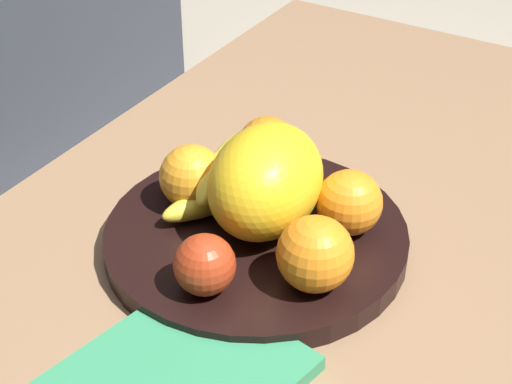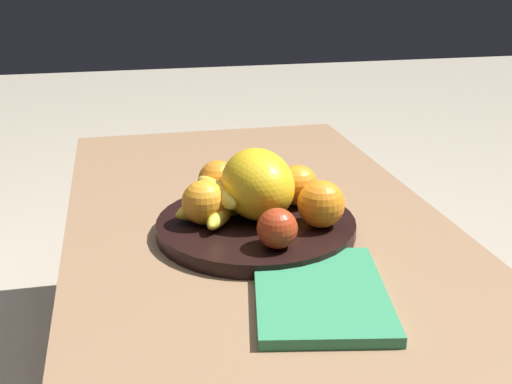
{
  "view_description": "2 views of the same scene",
  "coord_description": "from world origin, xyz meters",
  "px_view_note": "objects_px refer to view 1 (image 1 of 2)",
  "views": [
    {
      "loc": [
        -0.69,
        -0.37,
        1.0
      ],
      "look_at": [
        -0.05,
        0.02,
        0.49
      ],
      "focal_mm": 58.78,
      "sensor_mm": 36.0,
      "label": 1
    },
    {
      "loc": [
        -1.02,
        0.23,
        0.87
      ],
      "look_at": [
        -0.05,
        0.02,
        0.49
      ],
      "focal_mm": 44.7,
      "sensor_mm": 36.0,
      "label": 2
    }
  ],
  "objects_px": {
    "fruit_bowl": "(256,238)",
    "melon_large_front": "(266,181)",
    "orange_right": "(268,147)",
    "orange_back": "(347,205)",
    "banana_bunch": "(225,184)",
    "coffee_table": "(289,255)",
    "apple_front": "(205,265)",
    "orange_front": "(192,177)",
    "orange_left": "(315,254)"
  },
  "relations": [
    {
      "from": "fruit_bowl",
      "to": "melon_large_front",
      "type": "distance_m",
      "value": 0.07
    },
    {
      "from": "melon_large_front",
      "to": "orange_right",
      "type": "relative_size",
      "value": 2.12
    },
    {
      "from": "fruit_bowl",
      "to": "orange_right",
      "type": "relative_size",
      "value": 4.57
    },
    {
      "from": "orange_back",
      "to": "banana_bunch",
      "type": "relative_size",
      "value": 0.43
    },
    {
      "from": "banana_bunch",
      "to": "orange_right",
      "type": "bearing_deg",
      "value": -5.51
    },
    {
      "from": "coffee_table",
      "to": "melon_large_front",
      "type": "xyz_separation_m",
      "value": [
        -0.04,
        0.01,
        0.13
      ]
    },
    {
      "from": "melon_large_front",
      "to": "apple_front",
      "type": "height_order",
      "value": "melon_large_front"
    },
    {
      "from": "fruit_bowl",
      "to": "orange_front",
      "type": "relative_size",
      "value": 4.53
    },
    {
      "from": "coffee_table",
      "to": "orange_right",
      "type": "bearing_deg",
      "value": 49.45
    },
    {
      "from": "banana_bunch",
      "to": "coffee_table",
      "type": "bearing_deg",
      "value": -67.63
    },
    {
      "from": "melon_large_front",
      "to": "banana_bunch",
      "type": "distance_m",
      "value": 0.07
    },
    {
      "from": "orange_right",
      "to": "apple_front",
      "type": "bearing_deg",
      "value": -165.73
    },
    {
      "from": "coffee_table",
      "to": "apple_front",
      "type": "distance_m",
      "value": 0.19
    },
    {
      "from": "orange_right",
      "to": "banana_bunch",
      "type": "bearing_deg",
      "value": 174.49
    },
    {
      "from": "orange_right",
      "to": "orange_back",
      "type": "relative_size",
      "value": 1.01
    },
    {
      "from": "fruit_bowl",
      "to": "orange_back",
      "type": "bearing_deg",
      "value": -61.77
    },
    {
      "from": "coffee_table",
      "to": "melon_large_front",
      "type": "distance_m",
      "value": 0.13
    },
    {
      "from": "orange_back",
      "to": "banana_bunch",
      "type": "bearing_deg",
      "value": 99.64
    },
    {
      "from": "orange_back",
      "to": "apple_front",
      "type": "bearing_deg",
      "value": 153.63
    },
    {
      "from": "orange_left",
      "to": "banana_bunch",
      "type": "height_order",
      "value": "orange_left"
    },
    {
      "from": "coffee_table",
      "to": "fruit_bowl",
      "type": "distance_m",
      "value": 0.08
    },
    {
      "from": "orange_right",
      "to": "banana_bunch",
      "type": "relative_size",
      "value": 0.44
    },
    {
      "from": "coffee_table",
      "to": "apple_front",
      "type": "relative_size",
      "value": 19.58
    },
    {
      "from": "orange_left",
      "to": "orange_back",
      "type": "distance_m",
      "value": 0.1
    },
    {
      "from": "orange_front",
      "to": "orange_left",
      "type": "relative_size",
      "value": 0.95
    },
    {
      "from": "melon_large_front",
      "to": "orange_right",
      "type": "xyz_separation_m",
      "value": [
        0.09,
        0.05,
        -0.02
      ]
    },
    {
      "from": "fruit_bowl",
      "to": "banana_bunch",
      "type": "xyz_separation_m",
      "value": [
        0.02,
        0.05,
        0.04
      ]
    },
    {
      "from": "orange_right",
      "to": "orange_front",
      "type": "bearing_deg",
      "value": 158.11
    },
    {
      "from": "orange_left",
      "to": "coffee_table",
      "type": "bearing_deg",
      "value": 39.43
    },
    {
      "from": "banana_bunch",
      "to": "melon_large_front",
      "type": "bearing_deg",
      "value": -100.21
    },
    {
      "from": "orange_back",
      "to": "melon_large_front",
      "type": "bearing_deg",
      "value": 113.17
    },
    {
      "from": "fruit_bowl",
      "to": "apple_front",
      "type": "xyz_separation_m",
      "value": [
        -0.11,
        -0.01,
        0.04
      ]
    },
    {
      "from": "orange_left",
      "to": "orange_right",
      "type": "bearing_deg",
      "value": 43.29
    },
    {
      "from": "orange_right",
      "to": "orange_back",
      "type": "bearing_deg",
      "value": -113.39
    },
    {
      "from": "orange_front",
      "to": "orange_back",
      "type": "height_order",
      "value": "orange_front"
    },
    {
      "from": "coffee_table",
      "to": "apple_front",
      "type": "height_order",
      "value": "apple_front"
    },
    {
      "from": "orange_right",
      "to": "apple_front",
      "type": "height_order",
      "value": "orange_right"
    },
    {
      "from": "coffee_table",
      "to": "orange_back",
      "type": "height_order",
      "value": "orange_back"
    },
    {
      "from": "apple_front",
      "to": "banana_bunch",
      "type": "relative_size",
      "value": 0.37
    },
    {
      "from": "fruit_bowl",
      "to": "orange_back",
      "type": "relative_size",
      "value": 4.63
    },
    {
      "from": "melon_large_front",
      "to": "orange_left",
      "type": "xyz_separation_m",
      "value": [
        -0.06,
        -0.09,
        -0.02
      ]
    },
    {
      "from": "orange_left",
      "to": "apple_front",
      "type": "distance_m",
      "value": 0.11
    },
    {
      "from": "fruit_bowl",
      "to": "coffee_table",
      "type": "bearing_deg",
      "value": -16.52
    },
    {
      "from": "fruit_bowl",
      "to": "orange_front",
      "type": "height_order",
      "value": "orange_front"
    },
    {
      "from": "melon_large_front",
      "to": "apple_front",
      "type": "distance_m",
      "value": 0.13
    },
    {
      "from": "orange_back",
      "to": "fruit_bowl",
      "type": "bearing_deg",
      "value": 118.23
    },
    {
      "from": "banana_bunch",
      "to": "orange_front",
      "type": "bearing_deg",
      "value": 119.59
    },
    {
      "from": "orange_front",
      "to": "orange_left",
      "type": "xyz_separation_m",
      "value": [
        -0.05,
        -0.19,
        0.0
      ]
    },
    {
      "from": "melon_large_front",
      "to": "orange_left",
      "type": "distance_m",
      "value": 0.11
    },
    {
      "from": "apple_front",
      "to": "orange_back",
      "type": "bearing_deg",
      "value": -26.37
    }
  ]
}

